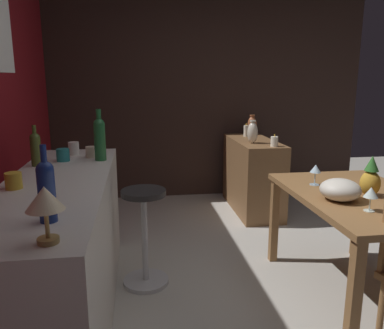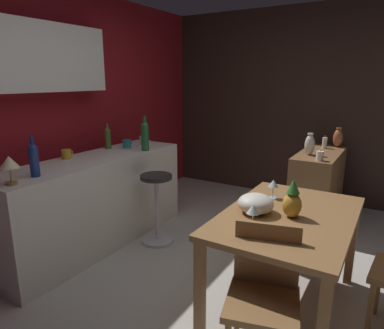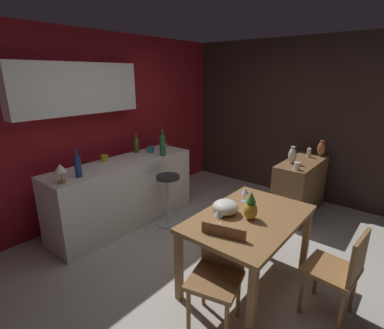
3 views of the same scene
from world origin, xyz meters
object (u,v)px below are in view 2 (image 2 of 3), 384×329
fruit_bowl (256,203)px  wine_glass_left (253,210)px  vase_copper (338,138)px  vase_ceramic_ivory (310,145)px  wine_glass_right (273,184)px  pillar_candle_tall (325,143)px  sideboard_cabinet (317,186)px  wine_bottle_olive (108,137)px  pillar_candle_short (320,156)px  chair_near_window (264,292)px  wine_bottle_green (145,135)px  cup_cream (147,144)px  bar_stool (157,207)px  dining_table (288,226)px  pineapple_centerpiece (292,201)px  wine_bottle_cobalt (34,159)px  cup_teal (127,144)px  counter_lamp (9,164)px  cup_mustard (67,154)px  cup_white (143,140)px

fruit_bowl → wine_glass_left: bearing=-163.5°
vase_copper → vase_ceramic_ivory: (-0.66, 0.20, 0.00)m
wine_glass_right → pillar_candle_tall: 1.89m
sideboard_cabinet → wine_bottle_olive: bearing=125.3°
wine_glass_right → pillar_candle_short: 1.17m
pillar_candle_tall → chair_near_window: bearing=-175.6°
wine_bottle_green → pillar_candle_short: (0.83, -1.65, -0.20)m
chair_near_window → vase_copper: 2.93m
cup_cream → bar_stool: bearing=-132.1°
dining_table → chair_near_window: bearing=-176.6°
wine_glass_left → pineapple_centerpiece: 0.32m
sideboard_cabinet → wine_bottle_cobalt: 3.10m
wine_bottle_olive → wine_glass_right: bearing=-95.8°
wine_bottle_cobalt → wine_bottle_green: bearing=-4.8°
wine_bottle_cobalt → cup_teal: bearing=7.4°
fruit_bowl → vase_ceramic_ivory: bearing=1.3°
wine_glass_left → cup_cream: size_ratio=1.21×
pineapple_centerpiece → counter_lamp: 2.02m
sideboard_cabinet → pillar_candle_short: size_ratio=8.64×
dining_table → wine_glass_left: wine_glass_left is taller
counter_lamp → cup_mustard: bearing=24.0°
cup_teal → wine_bottle_cobalt: bearing=-172.6°
cup_mustard → vase_ceramic_ivory: 2.59m
cup_mustard → cup_cream: size_ratio=1.05×
cup_white → counter_lamp: size_ratio=0.55×
wine_bottle_cobalt → dining_table: bearing=-70.4°
wine_bottle_olive → vase_ceramic_ivory: bearing=-57.9°
sideboard_cabinet → vase_ceramic_ivory: bearing=158.7°
wine_glass_left → cup_white: cup_white is taller
wine_bottle_green → fruit_bowl: bearing=-114.3°
wine_glass_left → cup_white: size_ratio=1.23×
chair_near_window → cup_teal: (1.17, 2.04, 0.48)m
sideboard_cabinet → counter_lamp: bearing=149.4°
chair_near_window → pineapple_centerpiece: size_ratio=3.13×
dining_table → counter_lamp: counter_lamp is taller
vase_ceramic_ivory → bar_stool: bearing=137.4°
dining_table → pineapple_centerpiece: (-0.04, -0.03, 0.20)m
bar_stool → cup_mustard: size_ratio=5.81×
wine_bottle_cobalt → pineapple_centerpiece: bearing=-71.7°
sideboard_cabinet → bar_stool: bearing=139.9°
wine_glass_left → wine_bottle_olive: size_ratio=0.51×
pineapple_centerpiece → wine_bottle_cobalt: (-0.62, 1.87, 0.19)m
wine_bottle_olive → bar_stool: bearing=-97.2°
pillar_candle_short → cup_teal: bearing=113.2°
wine_bottle_cobalt → pillar_candle_short: (2.09, -1.75, -0.17)m
counter_lamp → cup_cream: bearing=0.7°
wine_bottle_green → pillar_candle_short: size_ratio=2.97×
wine_bottle_olive → cup_cream: bearing=-52.8°
cup_cream → vase_ceramic_ivory: size_ratio=0.48×
bar_stool → pillar_candle_tall: size_ratio=4.54×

